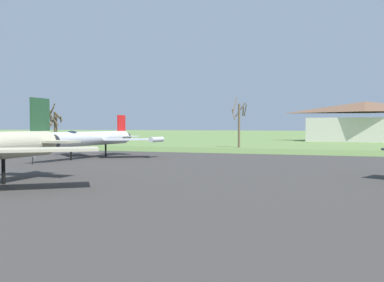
% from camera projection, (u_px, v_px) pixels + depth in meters
% --- Properties ---
extents(asphalt_apron, '(93.29, 52.98, 0.05)m').
position_uv_depth(asphalt_apron, '(102.00, 180.00, 25.95)').
color(asphalt_apron, '#383533').
rests_on(asphalt_apron, ground).
extents(grass_verge_strip, '(153.29, 12.00, 0.06)m').
position_uv_depth(grass_verge_strip, '(224.00, 151.00, 56.78)').
color(grass_verge_strip, '#58743A').
rests_on(grass_verge_strip, ground).
extents(jet_fighter_rear_left, '(13.21, 15.48, 4.72)m').
position_uv_depth(jet_fighter_rear_left, '(89.00, 138.00, 42.90)').
color(jet_fighter_rear_left, silver).
rests_on(jet_fighter_rear_left, ground).
extents(info_placard_rear_left, '(0.53, 0.32, 0.91)m').
position_uv_depth(info_placard_rear_left, '(33.00, 159.00, 36.08)').
color(info_placard_rear_left, black).
rests_on(info_placard_rear_left, ground).
extents(bare_tree_far_left, '(2.44, 2.75, 7.64)m').
position_uv_depth(bare_tree_far_left, '(47.00, 124.00, 74.73)').
color(bare_tree_far_left, brown).
rests_on(bare_tree_far_left, ground).
extents(bare_tree_left_of_center, '(3.02, 2.87, 6.12)m').
position_uv_depth(bare_tree_left_of_center, '(55.00, 126.00, 75.74)').
color(bare_tree_left_of_center, brown).
rests_on(bare_tree_left_of_center, ground).
extents(bare_tree_center, '(2.69, 2.66, 8.02)m').
position_uv_depth(bare_tree_center, '(239.00, 121.00, 65.31)').
color(bare_tree_center, brown).
rests_on(bare_tree_center, ground).
extents(visitor_building, '(26.22, 12.82, 8.84)m').
position_uv_depth(visitor_building, '(365.00, 122.00, 90.20)').
color(visitor_building, beige).
rests_on(visitor_building, ground).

